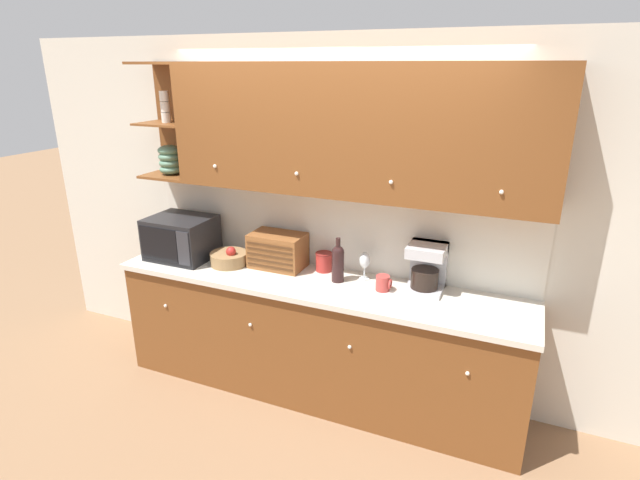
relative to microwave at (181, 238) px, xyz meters
name	(u,v)px	position (x,y,z in m)	size (l,w,h in m)	color
ground_plane	(330,370)	(1.16, 0.29, -1.10)	(24.00, 24.00, 0.00)	#896647
wall_back	(332,219)	(1.16, 0.32, 0.20)	(5.41, 0.06, 2.60)	beige
counter_unit	(315,337)	(1.16, 0.00, -0.63)	(3.03, 0.61, 0.93)	brown
backsplash_panel	(330,228)	(1.16, 0.28, 0.14)	(3.01, 0.01, 0.62)	silver
upper_cabinets	(345,131)	(1.32, 0.12, 0.88)	(3.01, 0.35, 0.86)	brown
microwave	(181,238)	(0.00, 0.00, 0.00)	(0.49, 0.41, 0.33)	black
fruit_basket	(229,258)	(0.43, 0.01, -0.11)	(0.29, 0.29, 0.16)	#937047
bread_box	(278,250)	(0.79, 0.13, -0.03)	(0.41, 0.26, 0.26)	brown
storage_canister	(324,262)	(1.15, 0.19, -0.09)	(0.13, 0.13, 0.14)	#B22D28
wine_bottle	(338,262)	(1.31, 0.05, -0.02)	(0.09, 0.09, 0.32)	black
wine_glass	(365,261)	(1.47, 0.16, -0.03)	(0.08, 0.08, 0.21)	silver
mug	(383,283)	(1.65, 0.03, -0.11)	(0.11, 0.09, 0.11)	#B73D38
coffee_maker	(427,267)	(1.91, 0.16, 0.00)	(0.25, 0.25, 0.33)	#B7B7BC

